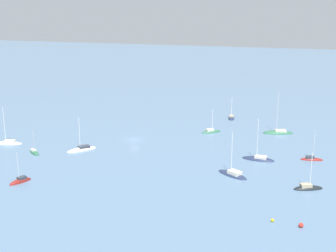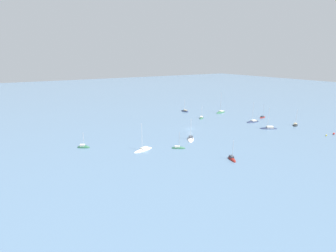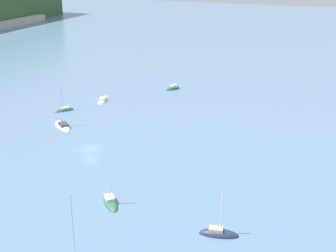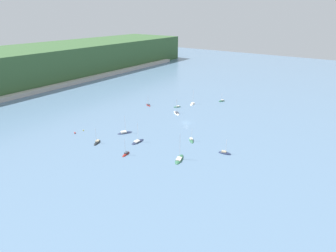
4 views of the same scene
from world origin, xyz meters
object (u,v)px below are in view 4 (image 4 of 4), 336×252
sailboat_6 (225,153)px  sailboat_10 (177,113)px  sailboat_0 (177,107)px  mooring_buoy_0 (75,133)px  sailboat_3 (97,143)px  sailboat_11 (179,159)px  sailboat_9 (193,104)px  mooring_buoy_1 (83,130)px  sailboat_5 (126,154)px  sailboat_1 (148,105)px  sailboat_4 (191,140)px  sailboat_2 (138,142)px  sailboat_7 (222,101)px  sailboat_8 (125,133)px

sailboat_6 → sailboat_10: size_ratio=0.86×
sailboat_0 → sailboat_6: (-40.39, -52.61, 0.00)m
mooring_buoy_0 → sailboat_3: bearing=-91.3°
sailboat_3 → sailboat_11: (10.01, -41.58, -0.03)m
sailboat_9 → mooring_buoy_1: size_ratio=18.27×
sailboat_10 → sailboat_5: bearing=138.3°
sailboat_1 → sailboat_3: sailboat_3 is taller
mooring_buoy_0 → sailboat_6: bearing=-70.4°
sailboat_1 → sailboat_4: sailboat_4 is taller
sailboat_0 → sailboat_5: size_ratio=0.85×
sailboat_3 → sailboat_4: 46.46m
sailboat_5 → sailboat_6: (26.59, -35.92, -0.04)m
sailboat_10 → sailboat_11: 56.94m
sailboat_9 → sailboat_10: 21.97m
sailboat_0 → sailboat_9: bearing=-166.9°
sailboat_2 → sailboat_7: (83.91, -6.25, 0.02)m
sailboat_2 → sailboat_9: bearing=10.8°
sailboat_5 → mooring_buoy_1: size_ratio=13.84×
sailboat_4 → sailboat_6: (-2.37, -18.98, -0.02)m
sailboat_2 → sailboat_8: size_ratio=1.04×
sailboat_2 → sailboat_6: sailboat_2 is taller
sailboat_9 → sailboat_11: 76.49m
mooring_buoy_1 → sailboat_1: bearing=-2.2°
sailboat_5 → mooring_buoy_0: 37.50m
sailboat_2 → sailboat_9: sailboat_2 is taller
sailboat_7 → sailboat_11: size_ratio=0.52×
sailboat_5 → mooring_buoy_1: sailboat_5 is taller
sailboat_5 → sailboat_6: size_ratio=0.99×
sailboat_4 → sailboat_9: 57.41m
sailboat_3 → sailboat_7: (96.08, -21.86, -0.01)m
sailboat_6 → sailboat_0: bearing=131.2°
sailboat_0 → mooring_buoy_0: (-66.46, 20.80, 0.33)m
sailboat_1 → sailboat_7: size_ratio=1.09×
sailboat_1 → sailboat_3: 60.11m
sailboat_7 → mooring_buoy_1: size_ratio=11.86×
sailboat_0 → sailboat_3: 66.94m
sailboat_0 → mooring_buoy_0: size_ratio=8.33×
sailboat_0 → sailboat_1: bearing=-28.1°
sailboat_6 → sailboat_1: bearing=144.6°
mooring_buoy_1 → sailboat_7: bearing=-23.4°
sailboat_9 → sailboat_5: bearing=174.4°
sailboat_1 → sailboat_5: bearing=143.1°
sailboat_3 → mooring_buoy_0: bearing=-116.5°
sailboat_4 → sailboat_8: (-12.77, 33.39, 0.03)m
sailboat_2 → sailboat_9: (66.46, 7.83, 0.02)m
sailboat_1 → sailboat_8: (-42.03, -18.34, 0.03)m
sailboat_10 → sailboat_6: bearing=-175.3°
mooring_buoy_1 → sailboat_0: bearing=-18.1°
sailboat_1 → mooring_buoy_1: 52.92m
sailboat_4 → sailboat_6: size_ratio=0.92×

